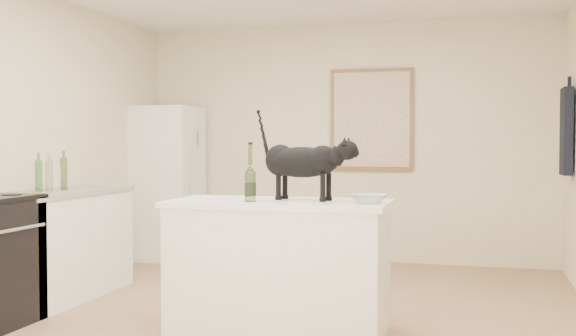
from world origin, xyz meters
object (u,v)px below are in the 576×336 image
(glass_bowl, at_px, (369,199))
(fridge, at_px, (167,183))
(black_cat, at_px, (302,166))
(wine_bottle, at_px, (250,176))

(glass_bowl, bearing_deg, fridge, 135.44)
(black_cat, distance_m, wine_bottle, 0.37)
(wine_bottle, relative_size, glass_bowl, 1.40)
(wine_bottle, xyz_separation_m, glass_bowl, (0.79, 0.06, -0.14))
(fridge, xyz_separation_m, glass_bowl, (2.68, -2.64, 0.08))
(glass_bowl, bearing_deg, black_cat, 162.49)
(black_cat, bearing_deg, wine_bottle, -133.90)
(wine_bottle, bearing_deg, glass_bowl, 4.13)
(fridge, height_order, black_cat, fridge)
(fridge, relative_size, glass_bowl, 6.86)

